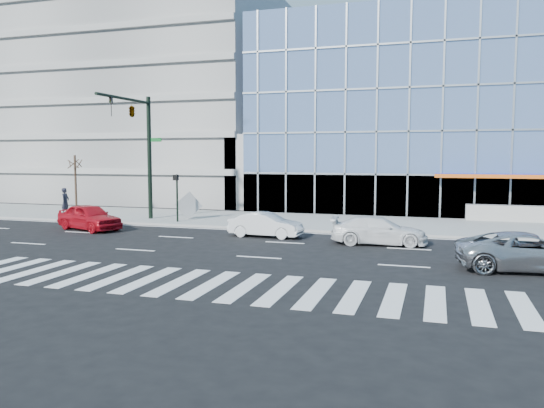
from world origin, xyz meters
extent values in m
plane|color=black|center=(0.00, 0.00, 0.00)|extent=(160.00, 160.00, 0.00)
cube|color=gray|center=(0.00, 8.00, 0.07)|extent=(120.00, 8.00, 0.15)
cube|color=#7E9CD2|center=(14.00, 26.00, 7.50)|extent=(42.00, 26.00, 15.00)
cube|color=gray|center=(-20.00, 26.00, 10.00)|extent=(24.00, 24.00, 20.00)
cube|color=gray|center=(-6.00, 18.00, 3.00)|extent=(6.00, 8.00, 6.00)
cube|color=slate|center=(-58.00, 64.00, 30.00)|extent=(13.00, 13.00, 60.00)
cube|color=gray|center=(-30.00, 70.00, 24.00)|extent=(14.00, 14.00, 48.00)
cylinder|color=black|center=(-11.00, 6.00, 4.15)|extent=(0.28, 0.28, 8.00)
cylinder|color=black|center=(-11.00, 3.20, 7.75)|extent=(0.18, 5.60, 0.18)
imported|color=black|center=(-11.00, 1.80, 7.15)|extent=(0.18, 0.22, 1.10)
imported|color=black|center=(-11.00, 4.00, 7.15)|extent=(0.48, 2.24, 0.90)
cube|color=#0C591E|center=(-10.55, 6.00, 5.35)|extent=(0.90, 0.05, 0.25)
cylinder|color=black|center=(-8.50, 5.00, 1.65)|extent=(0.12, 0.12, 3.00)
cube|color=black|center=(-8.50, 4.85, 2.95)|extent=(0.30, 0.25, 0.35)
cylinder|color=#332319|center=(-18.00, 7.50, 2.25)|extent=(0.16, 0.16, 4.20)
ellipsoid|color=#332319|center=(-18.00, 7.50, 3.93)|extent=(1.10, 1.10, 0.90)
imported|color=#B3B3B8|center=(10.51, -3.50, 0.72)|extent=(5.48, 3.07, 1.45)
imported|color=white|center=(4.51, 0.93, 0.67)|extent=(4.80, 2.33, 1.34)
imported|color=silver|center=(-1.49, 1.53, 0.65)|extent=(4.00, 1.57, 1.30)
imported|color=#B30D19|center=(-12.11, 0.99, 0.76)|extent=(4.81, 3.22, 1.52)
imported|color=black|center=(-17.56, 5.76, 1.11)|extent=(0.56, 0.76, 1.93)
cube|color=#9C9C9C|center=(-8.39, 6.38, 1.07)|extent=(1.68, 0.85, 1.83)
camera|label=1|loc=(7.14, -25.06, 4.31)|focal=35.00mm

